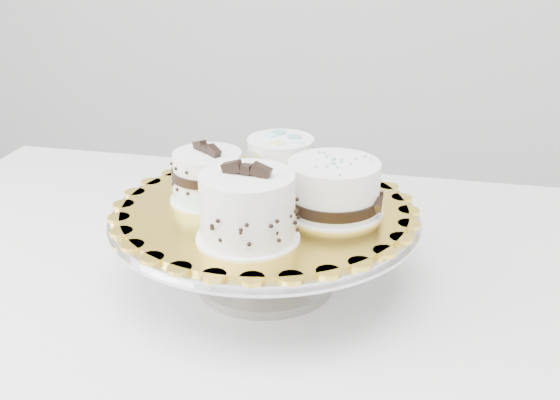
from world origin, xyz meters
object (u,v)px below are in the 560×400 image
(table, at_px, (282,324))
(cake_ribbon, at_px, (334,189))
(cake_board, at_px, (265,208))
(cake_swirl, at_px, (247,209))
(cake_banded, at_px, (208,178))
(cake_dots, at_px, (281,161))
(cake_stand, at_px, (265,234))

(table, height_order, cake_ribbon, cake_ribbon)
(cake_board, xyz_separation_m, cake_swirl, (0.01, -0.09, 0.04))
(cake_banded, xyz_separation_m, cake_dots, (0.08, 0.08, 0.00))
(cake_banded, bearing_deg, cake_board, 34.31)
(cake_stand, height_order, cake_swirl, cake_swirl)
(cake_swirl, bearing_deg, table, 87.95)
(cake_board, xyz_separation_m, cake_ribbon, (0.09, 0.01, 0.03))
(cake_swirl, bearing_deg, cake_stand, 98.90)
(cake_board, bearing_deg, table, 33.20)
(cake_dots, bearing_deg, cake_swirl, -71.05)
(table, distance_m, cake_banded, 0.23)
(cake_dots, distance_m, cake_ribbon, 0.11)
(table, bearing_deg, cake_ribbon, -6.67)
(cake_swirl, xyz_separation_m, cake_ribbon, (0.08, 0.10, -0.01))
(cake_banded, distance_m, cake_dots, 0.11)
(cake_banded, bearing_deg, cake_stand, 34.31)
(table, distance_m, cake_stand, 0.14)
(cake_board, relative_size, cake_ribbon, 2.76)
(cake_ribbon, bearing_deg, cake_swirl, -133.05)
(table, height_order, cake_banded, cake_banded)
(cake_ribbon, bearing_deg, cake_stand, -179.59)
(cake_stand, relative_size, cake_banded, 3.23)
(cake_board, distance_m, cake_dots, 0.09)
(table, bearing_deg, cake_stand, -149.98)
(table, relative_size, cake_board, 3.68)
(table, xyz_separation_m, cake_board, (-0.02, -0.01, 0.18))
(table, height_order, cake_swirl, cake_swirl)
(cake_board, distance_m, cake_swirl, 0.10)
(cake_swirl, distance_m, cake_ribbon, 0.13)
(table, distance_m, cake_board, 0.18)
(cake_stand, distance_m, cake_board, 0.04)
(cake_stand, height_order, cake_banded, cake_banded)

